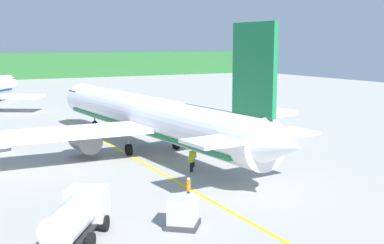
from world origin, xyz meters
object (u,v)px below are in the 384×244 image
(crew_loader_right, at_px, (193,156))
(crew_marshaller, at_px, (188,188))
(service_truck_baggage, at_px, (77,216))
(cargo_container_mid, at_px, (184,212))
(airliner_foreground, at_px, (148,117))
(crew_loader_left, at_px, (191,160))

(crew_loader_right, bearing_deg, crew_marshaller, -119.61)
(service_truck_baggage, distance_m, cargo_container_mid, 6.00)
(airliner_foreground, bearing_deg, crew_loader_right, -84.99)
(service_truck_baggage, xyz_separation_m, crew_marshaller, (8.08, 2.68, -0.33))
(cargo_container_mid, distance_m, crew_marshaller, 4.19)
(crew_marshaller, distance_m, crew_loader_left, 8.22)
(airliner_foreground, height_order, service_truck_baggage, airliner_foreground)
(crew_loader_left, xyz_separation_m, crew_loader_right, (0.83, 1.33, -0.02))
(service_truck_baggage, height_order, crew_loader_right, service_truck_baggage)
(airliner_foreground, bearing_deg, crew_marshaller, -104.05)
(service_truck_baggage, bearing_deg, crew_loader_left, 39.20)
(cargo_container_mid, xyz_separation_m, crew_loader_right, (7.00, 12.08, 0.06))
(cargo_container_mid, relative_size, crew_loader_left, 1.52)
(service_truck_baggage, bearing_deg, cargo_container_mid, -8.64)
(airliner_foreground, relative_size, crew_loader_right, 25.84)
(crew_loader_left, bearing_deg, airliner_foreground, 89.22)
(service_truck_baggage, height_order, cargo_container_mid, service_truck_baggage)
(crew_marshaller, relative_size, crew_loader_right, 1.11)
(service_truck_baggage, distance_m, crew_loader_left, 15.60)
(airliner_foreground, distance_m, service_truck_baggage, 22.83)
(crew_marshaller, relative_size, crew_loader_left, 1.08)
(airliner_foreground, distance_m, crew_loader_right, 8.39)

